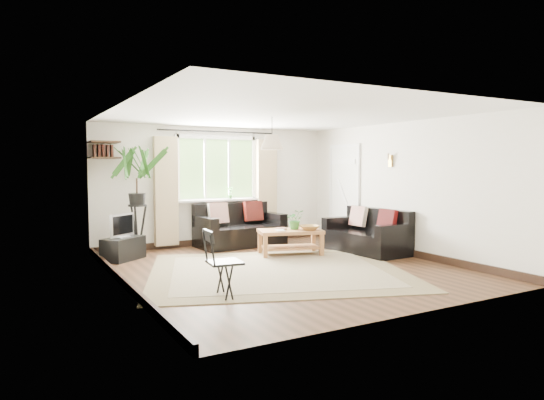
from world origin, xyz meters
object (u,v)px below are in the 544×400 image
sofa_right (366,232)px  palm_stand (137,201)px  folding_chair (225,263)px  coffee_table (290,242)px  sofa_back (240,226)px  tv_stand (123,249)px

sofa_right → palm_stand: (-3.76, 1.83, 0.60)m
palm_stand → folding_chair: bearing=-86.2°
coffee_table → folding_chair: folding_chair is taller
sofa_right → coffee_table: size_ratio=1.46×
sofa_back → tv_stand: 2.42m
sofa_back → folding_chair: 3.84m
palm_stand → folding_chair: palm_stand is taller
coffee_table → palm_stand: palm_stand is taller
coffee_table → tv_stand: 2.91m
sofa_back → sofa_right: sofa_back is taller
folding_chair → palm_stand: bearing=10.0°
palm_stand → coffee_table: bearing=-30.0°
coffee_table → folding_chair: bearing=-136.8°
sofa_back → sofa_right: size_ratio=1.06×
sofa_back → coffee_table: 1.41m
sofa_back → tv_stand: sofa_back is taller
sofa_right → coffee_table: bearing=-110.5°
sofa_right → sofa_back: bearing=-138.5°
sofa_back → coffee_table: size_ratio=1.54×
sofa_right → folding_chair: 3.88m
sofa_right → palm_stand: bearing=-118.4°
sofa_back → palm_stand: (-2.03, 0.03, 0.58)m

